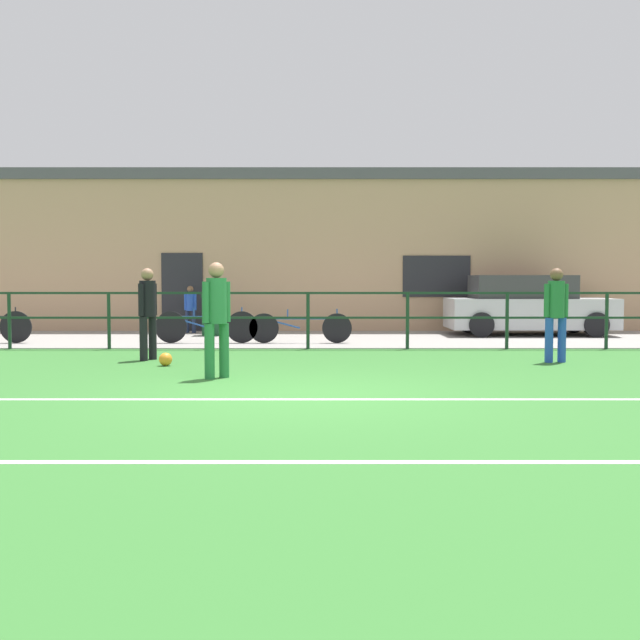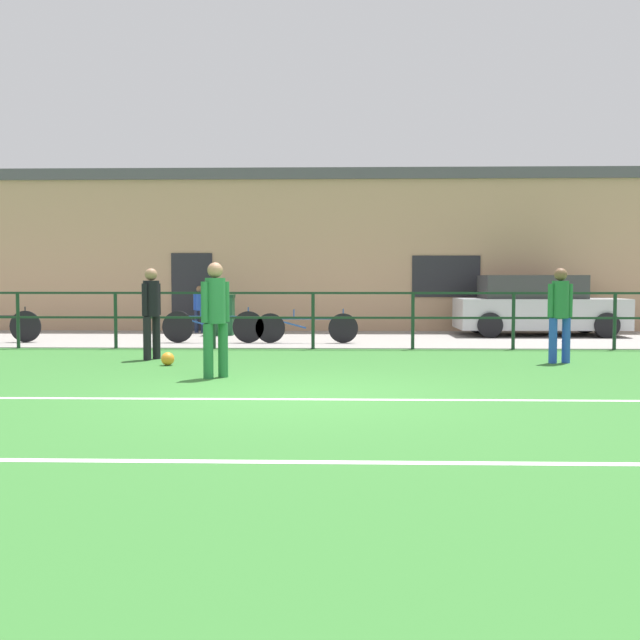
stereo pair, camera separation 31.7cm
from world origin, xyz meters
TOP-DOWN VIEW (x-y plane):
  - ground at (0.00, 0.00)m, footprint 60.00×44.00m
  - field_line_touchline at (0.00, -0.31)m, footprint 36.00×0.11m
  - field_line_hash at (0.00, -3.31)m, footprint 36.00×0.11m
  - pavement_strip at (0.00, 8.50)m, footprint 48.00×5.00m
  - perimeter_fence at (0.00, 6.00)m, footprint 36.07×0.07m
  - clubhouse_facade at (-0.00, 12.20)m, footprint 28.00×2.56m
  - player_goalkeeper at (-2.74, 3.95)m, footprint 0.28×0.40m
  - player_striker at (-1.22, 1.57)m, footprint 0.37×0.33m
  - player_winger at (4.22, 3.61)m, footprint 0.43×0.28m
  - soccer_ball_match at (-2.26, 3.08)m, footprint 0.21×0.21m
  - spectator_child at (-3.09, 10.24)m, footprint 0.33×0.21m
  - parked_car_red at (5.40, 9.57)m, footprint 4.02×1.78m
  - bicycle_parked_0 at (-0.19, 7.20)m, footprint 2.23×0.04m
  - bicycle_parked_1 at (-2.23, 7.20)m, footprint 2.23×0.04m
  - trash_bin_0 at (-2.37, 9.44)m, footprint 0.57×0.49m

SIDE VIEW (x-z plane):
  - ground at x=0.00m, z-range -0.04..0.00m
  - field_line_touchline at x=0.00m, z-range 0.00..0.00m
  - field_line_hash at x=0.00m, z-range 0.00..0.00m
  - pavement_strip at x=0.00m, z-range 0.00..0.02m
  - soccer_ball_match at x=-2.26m, z-range 0.00..0.21m
  - bicycle_parked_0 at x=-0.19m, z-range -0.01..0.73m
  - bicycle_parked_1 at x=-2.23m, z-range -0.01..0.77m
  - trash_bin_0 at x=-2.37m, z-range 0.02..1.03m
  - spectator_child at x=-3.09m, z-range 0.10..1.31m
  - parked_car_red at x=5.40m, z-range -0.01..1.47m
  - perimeter_fence at x=0.00m, z-range 0.17..1.32m
  - player_winger at x=4.22m, z-range 0.11..1.70m
  - player_goalkeeper at x=-2.74m, z-range 0.11..1.70m
  - player_striker at x=-1.22m, z-range 0.11..1.75m
  - clubhouse_facade at x=0.00m, z-range 0.01..4.36m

